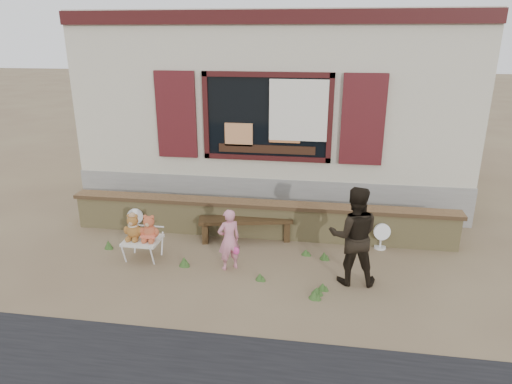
% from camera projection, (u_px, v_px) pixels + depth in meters
% --- Properties ---
extents(ground, '(80.00, 80.00, 0.00)m').
position_uv_depth(ground, '(250.00, 260.00, 7.58)').
color(ground, brown).
rests_on(ground, ground).
extents(shopfront, '(8.04, 5.13, 4.00)m').
position_uv_depth(shopfront, '(281.00, 102.00, 11.11)').
color(shopfront, '#A9A189').
rests_on(shopfront, ground).
extents(brick_wall, '(7.10, 0.36, 0.67)m').
position_uv_depth(brick_wall, '(259.00, 219.00, 8.40)').
color(brick_wall, tan).
rests_on(brick_wall, ground).
extents(bench, '(1.71, 0.70, 0.43)m').
position_uv_depth(bench, '(246.00, 224.00, 8.23)').
color(bench, '#302110').
rests_on(bench, ground).
extents(folding_chair, '(0.58, 0.52, 0.35)m').
position_uv_depth(folding_chair, '(143.00, 241.00, 7.54)').
color(folding_chair, silver).
rests_on(folding_chair, ground).
extents(teddy_bear_left, '(0.33, 0.29, 0.44)m').
position_uv_depth(teddy_bear_left, '(133.00, 226.00, 7.48)').
color(teddy_bear_left, brown).
rests_on(teddy_bear_left, folding_chair).
extents(teddy_bear_right, '(0.33, 0.29, 0.45)m').
position_uv_depth(teddy_bear_right, '(149.00, 227.00, 7.44)').
color(teddy_bear_right, '#9B482B').
rests_on(teddy_bear_right, folding_chair).
extents(child, '(0.44, 0.40, 1.01)m').
position_uv_depth(child, '(229.00, 240.00, 7.16)').
color(child, pink).
rests_on(child, ground).
extents(adult, '(0.76, 0.61, 1.52)m').
position_uv_depth(adult, '(354.00, 236.00, 6.70)').
color(adult, black).
rests_on(adult, ground).
extents(fan_left, '(0.31, 0.20, 0.48)m').
position_uv_depth(fan_left, '(136.00, 220.00, 8.58)').
color(fan_left, white).
rests_on(fan_left, ground).
extents(fan_right, '(0.31, 0.20, 0.48)m').
position_uv_depth(fan_right, '(381.00, 236.00, 7.93)').
color(fan_right, white).
rests_on(fan_right, ground).
extents(grass_tufts, '(3.89, 1.50, 0.16)m').
position_uv_depth(grass_tufts, '(253.00, 268.00, 7.20)').
color(grass_tufts, '#335421').
rests_on(grass_tufts, ground).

